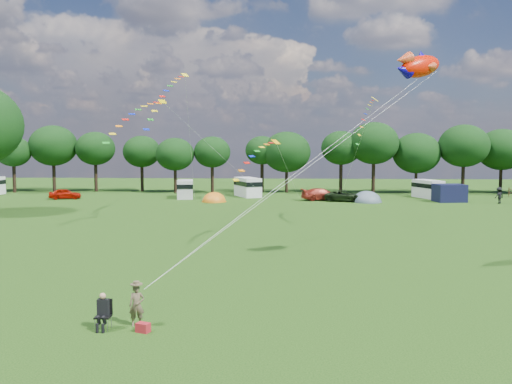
# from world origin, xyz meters

# --- Properties ---
(ground_plane) EXTENTS (180.00, 180.00, 0.00)m
(ground_plane) POSITION_xyz_m (0.00, 0.00, 0.00)
(ground_plane) COLOR black
(ground_plane) RESTS_ON ground
(tree_line) EXTENTS (102.98, 10.98, 10.27)m
(tree_line) POSITION_xyz_m (5.30, 54.99, 6.35)
(tree_line) COLOR black
(tree_line) RESTS_ON ground
(car_a) EXTENTS (4.37, 2.65, 1.36)m
(car_a) POSITION_xyz_m (-26.81, 43.54, 0.68)
(car_a) COLOR #AB1104
(car_a) RESTS_ON ground
(car_c) EXTENTS (5.42, 3.29, 1.52)m
(car_c) POSITION_xyz_m (6.24, 43.97, 0.76)
(car_c) COLOR maroon
(car_c) RESTS_ON ground
(car_d) EXTENTS (5.51, 3.59, 1.38)m
(car_d) POSITION_xyz_m (9.04, 42.50, 0.69)
(car_d) COLOR black
(car_d) RESTS_ON ground
(campervan_b) EXTENTS (2.83, 5.09, 2.36)m
(campervan_b) POSITION_xyz_m (-11.57, 45.90, 1.27)
(campervan_b) COLOR silver
(campervan_b) RESTS_ON ground
(campervan_c) EXTENTS (4.18, 5.69, 2.57)m
(campervan_c) POSITION_xyz_m (-3.51, 48.57, 1.38)
(campervan_c) COLOR white
(campervan_c) RESTS_ON ground
(campervan_d) EXTENTS (3.56, 5.24, 2.37)m
(campervan_d) POSITION_xyz_m (20.41, 47.99, 1.27)
(campervan_d) COLOR silver
(campervan_d) RESTS_ON ground
(tent_orange) EXTENTS (3.05, 3.34, 2.39)m
(tent_orange) POSITION_xyz_m (-7.11, 41.08, 0.02)
(tent_orange) COLOR orange
(tent_orange) RESTS_ON ground
(tent_greyblue) EXTENTS (3.67, 4.02, 2.73)m
(tent_greyblue) POSITION_xyz_m (11.62, 41.89, 0.02)
(tent_greyblue) COLOR #4E5E6A
(tent_greyblue) RESTS_ON ground
(awning_navy) EXTENTS (3.86, 3.32, 2.17)m
(awning_navy) POSITION_xyz_m (21.80, 42.89, 1.09)
(awning_navy) COLOR black
(awning_navy) RESTS_ON ground
(kite_flyer) EXTENTS (0.66, 0.50, 1.62)m
(kite_flyer) POSITION_xyz_m (-3.75, -6.87, 0.81)
(kite_flyer) COLOR brown
(kite_flyer) RESTS_ON ground
(camp_chair) EXTENTS (0.59, 0.59, 1.42)m
(camp_chair) POSITION_xyz_m (-4.91, -7.35, 0.85)
(camp_chair) COLOR #99999E
(camp_chair) RESTS_ON ground
(kite_bag) EXTENTS (0.58, 0.49, 0.35)m
(kite_bag) POSITION_xyz_m (-3.33, -7.60, 0.18)
(kite_bag) COLOR #A51C24
(kite_bag) RESTS_ON ground
(fish_kite) EXTENTS (3.30, 2.69, 1.82)m
(fish_kite) POSITION_xyz_m (9.10, 4.08, 11.33)
(fish_kite) COLOR red
(fish_kite) RESTS_ON ground
(streamer_kite_a) EXTENTS (3.43, 5.66, 5.80)m
(streamer_kite_a) POSITION_xyz_m (-9.41, 26.41, 12.07)
(streamer_kite_a) COLOR yellow
(streamer_kite_a) RESTS_ON ground
(streamer_kite_b) EXTENTS (4.32, 4.67, 3.81)m
(streamer_kite_b) POSITION_xyz_m (-10.26, 18.66, 9.61)
(streamer_kite_b) COLOR #D7BE02
(streamer_kite_b) RESTS_ON ground
(streamer_kite_c) EXTENTS (3.12, 4.96, 2.79)m
(streamer_kite_c) POSITION_xyz_m (0.09, 11.85, 6.47)
(streamer_kite_c) COLOR #F4B00A
(streamer_kite_c) RESTS_ON ground
(walker_b) EXTENTS (1.39, 1.15, 1.96)m
(walker_b) POSITION_xyz_m (27.11, 41.04, 0.98)
(walker_b) COLOR black
(walker_b) RESTS_ON ground
(streamer_kite_d) EXTENTS (2.60, 5.15, 4.30)m
(streamer_kite_d) POSITION_xyz_m (8.86, 21.86, 9.79)
(streamer_kite_d) COLOR gold
(streamer_kite_d) RESTS_ON ground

